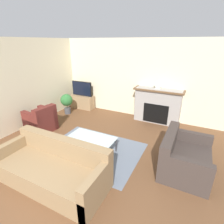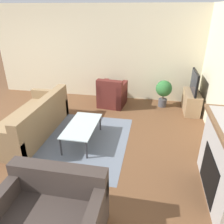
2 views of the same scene
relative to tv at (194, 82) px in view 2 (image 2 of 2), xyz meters
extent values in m
cube|color=beige|center=(-0.67, -2.11, 0.52)|extent=(0.06, 7.76, 2.70)
cube|color=slate|center=(2.01, -2.40, -0.83)|extent=(2.37, 1.79, 0.00)
cube|color=black|center=(3.04, -0.16, -0.46)|extent=(0.81, 0.01, 0.65)
cube|color=#997A56|center=(0.00, 0.00, -0.56)|extent=(0.95, 0.38, 0.54)
cube|color=black|center=(0.00, 0.00, 0.00)|extent=(0.89, 0.05, 0.57)
cube|color=black|center=(0.00, -0.02, 0.00)|extent=(0.85, 0.01, 0.53)
cube|color=#8C704C|center=(1.89, -3.69, -0.62)|extent=(2.21, 0.93, 0.42)
cube|color=#8C704C|center=(1.89, -3.32, -0.21)|extent=(2.21, 0.20, 0.40)
cube|color=#8C704C|center=(0.86, -3.69, -0.50)|extent=(0.14, 0.93, 0.66)
cube|color=#8C704C|center=(2.93, -3.69, -0.50)|extent=(0.14, 0.93, 0.66)
cube|color=#3D332D|center=(3.80, -2.15, -0.21)|extent=(0.20, 1.26, 0.40)
cube|color=#3D332D|center=(4.17, -2.71, -0.50)|extent=(0.94, 0.14, 0.66)
cube|color=#5B231E|center=(-0.03, -2.18, -0.62)|extent=(0.84, 0.79, 0.42)
cube|color=#5B231E|center=(0.26, -2.21, -0.21)|extent=(0.27, 0.73, 0.40)
cube|color=#5B231E|center=(0.00, -1.90, -0.50)|extent=(0.78, 0.22, 0.66)
cube|color=#5B231E|center=(-0.06, -2.47, -0.50)|extent=(0.78, 0.22, 0.66)
cylinder|color=#333338|center=(1.47, -2.69, -0.64)|extent=(0.04, 0.04, 0.37)
cylinder|color=#333338|center=(2.56, -2.69, -0.64)|extent=(0.04, 0.04, 0.37)
cylinder|color=#333338|center=(1.47, -2.18, -0.64)|extent=(0.04, 0.04, 0.37)
cylinder|color=#333338|center=(2.56, -2.18, -0.64)|extent=(0.04, 0.04, 0.37)
cube|color=silver|center=(2.01, -2.44, -0.44)|extent=(1.17, 0.59, 0.02)
cylinder|color=#47474C|center=(-0.18, -0.75, -0.71)|extent=(0.23, 0.23, 0.23)
cylinder|color=#4C3823|center=(-0.18, -0.75, -0.53)|extent=(0.03, 0.03, 0.14)
sphere|color=#2D6B33|center=(-0.18, -0.75, -0.29)|extent=(0.45, 0.45, 0.45)
camera|label=1|loc=(4.13, -5.56, 1.76)|focal=28.00mm
camera|label=2|loc=(5.76, -1.09, 1.75)|focal=35.00mm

